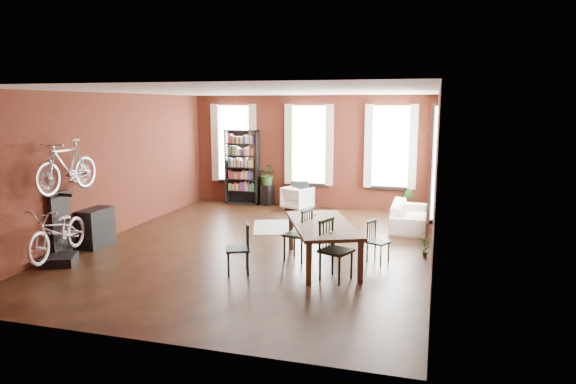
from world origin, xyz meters
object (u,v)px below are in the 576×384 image
(white_armchair, at_px, (297,197))
(bookshelf, at_px, (242,167))
(dining_table, at_px, (322,244))
(bicycle_floor, at_px, (57,208))
(dining_chair_c, at_px, (336,251))
(console_table, at_px, (96,228))
(bike_trainer, at_px, (59,260))
(dining_chair_a, at_px, (238,249))
(plant_stand, at_px, (267,195))
(dining_chair_d, at_px, (378,242))
(dining_chair_b, at_px, (298,234))
(cream_sofa, at_px, (409,211))

(white_armchair, bearing_deg, bookshelf, 12.13)
(white_armchair, bearing_deg, dining_table, 134.23)
(dining_table, distance_m, bicycle_floor, 4.92)
(dining_chair_c, xyz_separation_m, console_table, (-5.23, 0.69, -0.12))
(bike_trainer, xyz_separation_m, console_table, (-0.10, 1.28, 0.31))
(bicycle_floor, bearing_deg, dining_chair_a, -0.95)
(white_armchair, xyz_separation_m, console_table, (-3.08, -4.82, 0.04))
(bookshelf, bearing_deg, plant_stand, 0.00)
(dining_chair_d, height_order, plant_stand, dining_chair_d)
(dining_table, bearing_deg, dining_chair_b, 139.00)
(dining_chair_c, bearing_deg, white_armchair, 43.64)
(cream_sofa, distance_m, bicycle_floor, 7.76)
(bike_trainer, distance_m, bicycle_floor, 0.99)
(dining_chair_a, bearing_deg, dining_chair_c, 70.72)
(dining_chair_a, relative_size, bookshelf, 0.41)
(dining_chair_a, bearing_deg, plant_stand, 169.55)
(dining_chair_a, relative_size, plant_stand, 1.49)
(console_table, bearing_deg, bike_trainer, -85.31)
(dining_chair_a, xyz_separation_m, white_armchair, (-0.42, 5.65, -0.09))
(dining_chair_d, relative_size, bookshelf, 0.35)
(dining_chair_c, relative_size, dining_chair_d, 1.32)
(bookshelf, bearing_deg, dining_table, -55.33)
(dining_table, bearing_deg, plant_stand, 94.86)
(white_armchair, relative_size, cream_sofa, 0.35)
(dining_chair_b, distance_m, console_table, 4.32)
(dining_chair_c, relative_size, bicycle_floor, 0.57)
(dining_chair_b, distance_m, white_armchair, 4.74)
(dining_chair_a, bearing_deg, bicycle_floor, -106.38)
(dining_chair_c, xyz_separation_m, bike_trainer, (-5.12, -0.59, -0.43))
(dining_chair_c, distance_m, bookshelf, 7.11)
(dining_chair_c, bearing_deg, dining_chair_d, -3.10)
(dining_chair_d, height_order, bike_trainer, dining_chair_d)
(dining_chair_a, distance_m, cream_sofa, 5.12)
(bookshelf, xyz_separation_m, plant_stand, (0.78, 0.00, -0.80))
(dining_chair_d, distance_m, bike_trainer, 5.99)
(bike_trainer, distance_m, plant_stand, 6.77)
(bookshelf, height_order, bicycle_floor, bookshelf)
(bike_trainer, height_order, console_table, console_table)
(dining_chair_b, relative_size, dining_chair_d, 1.29)
(dining_chair_d, bearing_deg, bike_trainer, 131.58)
(bookshelf, relative_size, plant_stand, 3.66)
(dining_chair_c, bearing_deg, bike_trainer, 118.97)
(cream_sofa, bearing_deg, bike_trainer, 127.97)
(console_table, bearing_deg, plant_stand, 68.40)
(bike_trainer, bearing_deg, bookshelf, 79.72)
(dining_table, bearing_deg, bike_trainer, 172.63)
(dining_chair_a, height_order, cream_sofa, dining_chair_a)
(dining_chair_a, distance_m, dining_chair_c, 1.73)
(plant_stand, bearing_deg, bicycle_floor, -106.50)
(dining_table, relative_size, dining_chair_a, 2.56)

